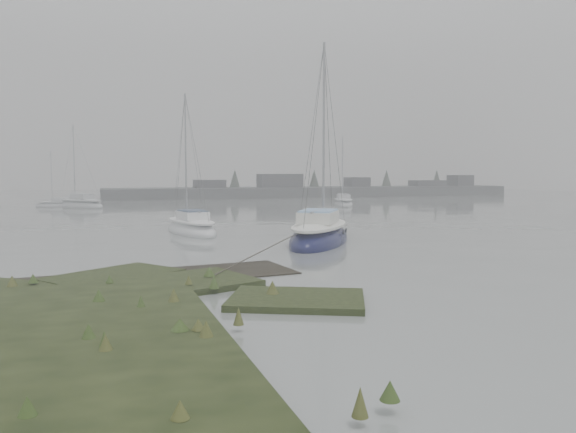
# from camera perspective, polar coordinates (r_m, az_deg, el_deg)

# --- Properties ---
(ground) EXTENTS (160.00, 160.00, 0.00)m
(ground) POSITION_cam_1_polar(r_m,az_deg,el_deg) (44.55, -13.08, -0.07)
(ground) COLOR slate
(ground) RESTS_ON ground
(far_shoreline) EXTENTS (60.00, 8.00, 4.15)m
(far_shoreline) POSITION_cam_1_polar(r_m,az_deg,el_deg) (82.31, 3.50, 2.64)
(far_shoreline) COLOR #4C4F51
(far_shoreline) RESTS_ON ground
(sailboat_main) EXTENTS (6.19, 7.64, 10.61)m
(sailboat_main) POSITION_cam_1_polar(r_m,az_deg,el_deg) (27.36, 3.22, -2.04)
(sailboat_main) COLOR #0D1037
(sailboat_main) RESTS_ON ground
(sailboat_white) EXTENTS (3.00, 6.32, 8.57)m
(sailboat_white) POSITION_cam_1_polar(r_m,az_deg,el_deg) (32.25, -9.80, -1.23)
(sailboat_white) COLOR silver
(sailboat_white) RESTS_ON ground
(sailboat_far_a) EXTENTS (5.53, 6.17, 8.84)m
(sailboat_far_a) POSITION_cam_1_polar(r_m,az_deg,el_deg) (59.32, -20.33, 1.13)
(sailboat_far_a) COLOR #A9AFB2
(sailboat_far_a) RESTS_ON ground
(sailboat_far_b) EXTENTS (3.43, 5.93, 7.96)m
(sailboat_far_b) POSITION_cam_1_polar(r_m,az_deg,el_deg) (58.96, 5.62, 1.34)
(sailboat_far_b) COLOR #B9BFC3
(sailboat_far_b) RESTS_ON ground
(sailboat_far_c) EXTENTS (4.42, 1.91, 6.05)m
(sailboat_far_c) POSITION_cam_1_polar(r_m,az_deg,el_deg) (60.98, -22.30, 1.07)
(sailboat_far_c) COLOR #A0A3A8
(sailboat_far_c) RESTS_ON ground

